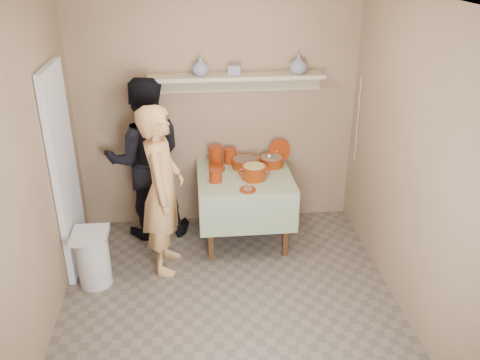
{
  "coord_description": "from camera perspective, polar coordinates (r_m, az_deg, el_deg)",
  "views": [
    {
      "loc": [
        -0.28,
        -3.46,
        2.96
      ],
      "look_at": [
        0.15,
        0.75,
        0.95
      ],
      "focal_mm": 38.0,
      "sensor_mm": 36.0,
      "label": 1
    }
  ],
  "objects": [
    {
      "name": "empty_bowl",
      "position": [
        5.33,
        -2.62,
        1.35
      ],
      "size": [
        0.17,
        0.17,
        0.05
      ],
      "primitive_type": "cylinder",
      "color": "maroon",
      "rests_on": "serving_table"
    },
    {
      "name": "bowl_stack",
      "position": [
        5.07,
        -2.76,
        0.48
      ],
      "size": [
        0.13,
        0.13,
        0.13
      ],
      "primitive_type": "cylinder",
      "color": "maroon",
      "rests_on": "serving_table"
    },
    {
      "name": "propped_lid",
      "position": [
        5.55,
        4.46,
        3.33
      ],
      "size": [
        0.27,
        0.17,
        0.24
      ],
      "primitive_type": "cylinder",
      "rotation": [
        1.2,
        0.0,
        0.26
      ],
      "color": "maroon",
      "rests_on": "serving_table"
    },
    {
      "name": "ladle",
      "position": [
        5.41,
        3.34,
        2.65
      ],
      "size": [
        0.08,
        0.26,
        0.19
      ],
      "color": "silver",
      "rests_on": "cazuela_meat_b"
    },
    {
      "name": "vase_right",
      "position": [
        5.3,
        6.55,
        12.79
      ],
      "size": [
        0.23,
        0.23,
        0.19
      ],
      "primitive_type": "imported",
      "rotation": [
        0.0,
        0.0,
        -0.37
      ],
      "color": "navy",
      "rests_on": "wall_shelf"
    },
    {
      "name": "trash_bin",
      "position": [
        4.96,
        -16.15,
        -8.38
      ],
      "size": [
        0.32,
        0.32,
        0.56
      ],
      "color": "silver",
      "rests_on": "ground"
    },
    {
      "name": "cazuela_meat_b",
      "position": [
        5.44,
        3.57,
        2.2
      ],
      "size": [
        0.28,
        0.28,
        0.1
      ],
      "color": "#6A1B01",
      "rests_on": "serving_table"
    },
    {
      "name": "plate_stack_b",
      "position": [
        5.49,
        -1.12,
        2.73
      ],
      "size": [
        0.14,
        0.14,
        0.16
      ],
      "primitive_type": "cylinder",
      "color": "maroon",
      "rests_on": "serving_table"
    },
    {
      "name": "ground",
      "position": [
        4.56,
        -0.96,
        -15.07
      ],
      "size": [
        3.5,
        3.5,
        0.0
      ],
      "primitive_type": "plane",
      "color": "#655A50",
      "rests_on": "ground"
    },
    {
      "name": "person_cook",
      "position": [
        4.8,
        -8.69,
        -1.18
      ],
      "size": [
        0.45,
        0.64,
        1.67
      ],
      "primitive_type": "imported",
      "rotation": [
        0.0,
        0.0,
        1.48
      ],
      "color": "tan",
      "rests_on": "ground"
    },
    {
      "name": "serving_table",
      "position": [
        5.3,
        0.5,
        -0.51
      ],
      "size": [
        0.97,
        0.97,
        0.76
      ],
      "color": "#4C2D16",
      "rests_on": "ground"
    },
    {
      "name": "ceramic_box",
      "position": [
        5.23,
        -0.6,
        12.24
      ],
      "size": [
        0.15,
        0.12,
        0.09
      ],
      "primitive_type": "cube",
      "rotation": [
        0.0,
        0.0,
        -0.21
      ],
      "color": "navy",
      "rests_on": "wall_shelf"
    },
    {
      "name": "front_plate",
      "position": [
        4.9,
        0.87,
        -1.08
      ],
      "size": [
        0.16,
        0.16,
        0.03
      ],
      "color": "maroon",
      "rests_on": "serving_table"
    },
    {
      "name": "room_shell",
      "position": [
        3.72,
        -1.14,
        4.16
      ],
      "size": [
        3.04,
        3.54,
        2.62
      ],
      "color": "#97795C",
      "rests_on": "ground"
    },
    {
      "name": "wall_shelf",
      "position": [
        5.29,
        -0.45,
        11.35
      ],
      "size": [
        1.8,
        0.25,
        0.21
      ],
      "color": "tan",
      "rests_on": "room_shell"
    },
    {
      "name": "person_helper",
      "position": [
        5.41,
        -10.52,
        2.29
      ],
      "size": [
        0.92,
        0.76,
        1.75
      ],
      "primitive_type": "imported",
      "rotation": [
        0.0,
        0.0,
        -3.02
      ],
      "color": "black",
      "rests_on": "ground"
    },
    {
      "name": "electrical_cord",
      "position": [
        5.51,
        13.1,
        6.67
      ],
      "size": [
        0.01,
        0.05,
        0.9
      ],
      "color": "silver",
      "rests_on": "wall_shelf"
    },
    {
      "name": "tile_panel",
      "position": [
        4.97,
        -19.07,
        0.7
      ],
      "size": [
        0.06,
        0.7,
        2.0
      ],
      "primitive_type": "cube",
      "color": "silver",
      "rests_on": "ground"
    },
    {
      "name": "cazuela_meat_a",
      "position": [
        5.39,
        0.54,
        2.05
      ],
      "size": [
        0.3,
        0.3,
        0.1
      ],
      "color": "#6A1B01",
      "rests_on": "serving_table"
    },
    {
      "name": "vase_left",
      "position": [
        5.2,
        -4.44,
        12.6
      ],
      "size": [
        0.23,
        0.23,
        0.18
      ],
      "primitive_type": "imported",
      "rotation": [
        0.0,
        0.0,
        0.45
      ],
      "color": "navy",
      "rests_on": "wall_shelf"
    },
    {
      "name": "plate_stack_a",
      "position": [
        5.44,
        -2.74,
        2.73
      ],
      "size": [
        0.15,
        0.15,
        0.2
      ],
      "primitive_type": "cylinder",
      "color": "maroon",
      "rests_on": "serving_table"
    },
    {
      "name": "cazuela_rice",
      "position": [
        5.12,
        1.6,
        1.01
      ],
      "size": [
        0.33,
        0.25,
        0.14
      ],
      "color": "#6A1B01",
      "rests_on": "serving_table"
    }
  ]
}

